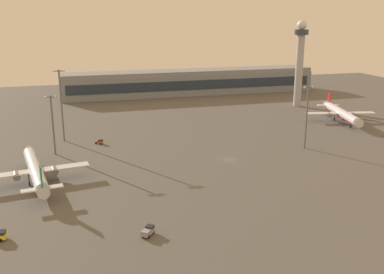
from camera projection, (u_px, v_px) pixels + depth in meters
name	position (u px, v px, depth m)	size (l,w,h in m)	color
ground_plane	(229.00, 160.00, 168.12)	(416.00, 416.00, 0.00)	#56544F
terminal_building	(190.00, 82.00, 304.31)	(173.90, 22.40, 16.40)	gray
control_tower	(300.00, 58.00, 257.62)	(8.00, 8.00, 50.27)	#A8A8B2
airplane_terminal_side	(35.00, 170.00, 144.30)	(34.71, 44.41, 11.42)	silver
airplane_taxiway_distant	(341.00, 113.00, 226.57)	(35.37, 45.14, 11.68)	silver
maintenance_van	(148.00, 231.00, 110.42)	(4.07, 4.48, 2.25)	gray
pushback_tug	(100.00, 142.00, 187.78)	(3.53, 3.30, 2.05)	#D85919
apron_light_west	(53.00, 121.00, 170.73)	(4.80, 0.90, 23.65)	slate
apron_light_east	(307.00, 113.00, 178.18)	(4.80, 0.90, 26.08)	slate
apron_light_central	(61.00, 102.00, 188.22)	(4.80, 0.90, 31.08)	slate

